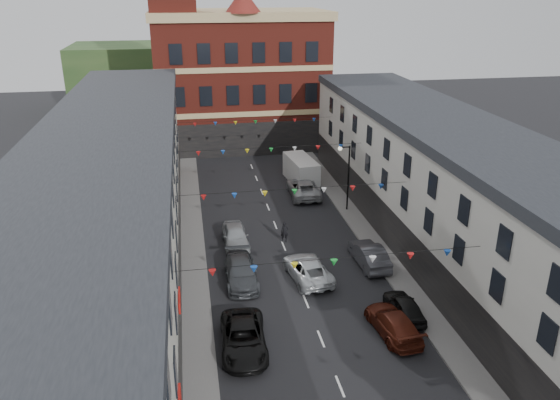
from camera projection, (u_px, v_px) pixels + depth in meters
ground at (306, 301)px, 34.71m from camera, size 160.00×160.00×0.00m
pavement_left at (196, 294)px, 35.42m from camera, size 1.80×64.00×0.15m
pavement_right at (397, 276)px, 37.61m from camera, size 1.80×64.00×0.15m
terrace_left at (106, 232)px, 31.78m from camera, size 8.40×56.00×10.70m
terrace_right at (479, 213)px, 35.71m from camera, size 8.40×56.00×9.70m
civic_building at (240, 78)px, 66.47m from camera, size 20.60×13.30×18.50m
clock_tower at (174, 22)px, 60.07m from camera, size 5.60×5.60×30.00m
distant_hill at (201, 75)px, 89.02m from camera, size 40.00×14.00×10.00m
street_lamp at (346, 169)px, 47.14m from camera, size 1.10×0.36×6.00m
car_left_c at (243, 338)px, 29.91m from camera, size 2.72×5.44×1.48m
car_left_d at (241, 272)px, 36.76m from camera, size 2.17×5.23×1.51m
car_left_e at (235, 236)px, 41.94m from camera, size 1.96×4.66×1.58m
car_right_c at (393, 323)px, 31.29m from camera, size 2.41×4.99×1.40m
car_right_d at (404, 307)px, 32.93m from camera, size 1.61×3.96×1.35m
car_right_e at (369, 255)px, 39.00m from camera, size 1.87×4.90×1.59m
car_right_f at (303, 188)px, 51.75m from camera, size 2.84×5.86×1.60m
moving_car at (308, 269)px, 37.21m from camera, size 3.04×5.45×1.44m
white_van at (301, 170)px, 55.19m from camera, size 2.81×5.91×2.52m
pedestrian at (285, 232)px, 42.49m from camera, size 0.66×0.50×1.63m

